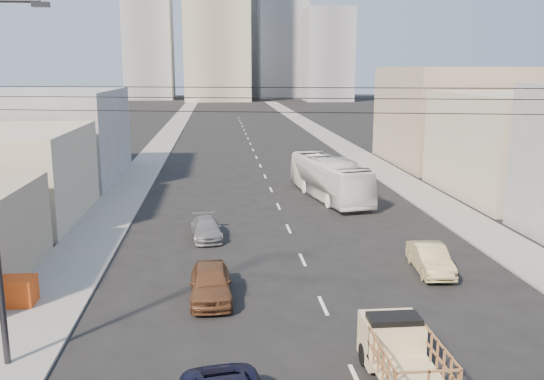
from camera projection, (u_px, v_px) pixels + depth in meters
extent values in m
cube|color=gray|center=(167.00, 137.00, 83.64)|extent=(3.50, 180.00, 0.12)
cube|color=gray|center=(326.00, 136.00, 85.81)|extent=(3.50, 180.00, 0.12)
cube|color=silver|center=(357.00, 380.00, 18.50)|extent=(0.15, 2.00, 0.01)
cube|color=silver|center=(323.00, 306.00, 24.34)|extent=(0.15, 2.00, 0.01)
cube|color=silver|center=(303.00, 260.00, 30.18)|extent=(0.15, 2.00, 0.01)
cube|color=silver|center=(289.00, 229.00, 36.03)|extent=(0.15, 2.00, 0.01)
cube|color=silver|center=(279.00, 206.00, 41.87)|extent=(0.15, 2.00, 0.01)
cube|color=silver|center=(271.00, 190.00, 47.72)|extent=(0.15, 2.00, 0.01)
cube|color=silver|center=(265.00, 176.00, 53.56)|extent=(0.15, 2.00, 0.01)
cube|color=silver|center=(260.00, 166.00, 59.41)|extent=(0.15, 2.00, 0.01)
cube|color=silver|center=(256.00, 157.00, 65.25)|extent=(0.15, 2.00, 0.01)
cube|color=silver|center=(253.00, 150.00, 71.10)|extent=(0.15, 2.00, 0.01)
cube|color=silver|center=(250.00, 144.00, 76.94)|extent=(0.15, 2.00, 0.01)
cube|color=silver|center=(248.00, 138.00, 82.79)|extent=(0.15, 2.00, 0.01)
cube|color=silver|center=(246.00, 134.00, 88.63)|extent=(0.15, 2.00, 0.01)
cube|color=silver|center=(244.00, 130.00, 94.48)|extent=(0.15, 2.00, 0.01)
cube|color=silver|center=(242.00, 126.00, 100.32)|extent=(0.15, 2.00, 0.01)
cube|color=silver|center=(241.00, 123.00, 106.17)|extent=(0.15, 2.00, 0.01)
cube|color=silver|center=(240.00, 120.00, 112.01)|extent=(0.15, 2.00, 0.01)
cube|color=silver|center=(239.00, 118.00, 117.86)|extent=(0.15, 2.00, 0.01)
cube|color=#CCB689|center=(410.00, 377.00, 17.36)|extent=(1.90, 3.00, 0.12)
cube|color=#CCB689|center=(391.00, 339.00, 19.26)|extent=(1.90, 1.60, 1.50)
cube|color=black|center=(394.00, 326.00, 18.89)|extent=(1.70, 0.90, 0.70)
cylinder|color=black|center=(365.00, 354.00, 19.39)|extent=(0.25, 0.76, 0.76)
cylinder|color=black|center=(414.00, 352.00, 19.55)|extent=(0.25, 0.76, 0.76)
imported|color=silver|center=(329.00, 178.00, 44.22)|extent=(4.66, 11.72, 3.18)
imported|color=brown|center=(211.00, 283.00, 24.90)|extent=(1.89, 4.46, 1.51)
imported|color=tan|center=(430.00, 259.00, 28.22)|extent=(1.76, 4.25, 1.37)
imported|color=slate|center=(206.00, 229.00, 33.94)|extent=(2.06, 4.21, 1.18)
cylinder|color=#2D2D33|center=(6.00, 1.00, 17.04)|extent=(2.00, 0.12, 0.12)
cube|color=#2D2D33|center=(41.00, 5.00, 17.16)|extent=(0.50, 0.25, 0.15)
cylinder|color=black|center=(371.00, 88.00, 16.09)|extent=(23.01, 5.02, 0.02)
cylinder|color=black|center=(371.00, 99.00, 16.15)|extent=(23.01, 5.02, 0.02)
cylinder|color=black|center=(370.00, 113.00, 16.23)|extent=(23.01, 5.02, 0.02)
cube|color=#C74312|center=(13.00, 300.00, 24.16)|extent=(1.80, 1.20, 0.38)
cube|color=#C74312|center=(13.00, 291.00, 24.08)|extent=(1.80, 1.20, 0.38)
cube|color=#C74312|center=(12.00, 283.00, 24.00)|extent=(1.80, 1.20, 0.38)
cube|color=#B0A88D|center=(525.00, 145.00, 44.79)|extent=(11.00, 14.00, 8.00)
cube|color=gray|center=(450.00, 116.00, 60.22)|extent=(12.00, 16.00, 10.00)
cube|color=gray|center=(49.00, 135.00, 51.92)|extent=(12.00, 16.00, 8.00)
cube|color=gray|center=(216.00, 1.00, 175.59)|extent=(20.00, 20.00, 60.00)
cube|color=gray|center=(282.00, 38.00, 194.29)|extent=(16.00, 16.00, 40.00)
cube|color=gray|center=(149.00, 46.00, 185.99)|extent=(15.00, 15.00, 34.00)
cube|color=gray|center=(245.00, 34.00, 207.39)|extent=(18.00, 18.00, 44.00)
cube|color=gray|center=(328.00, 55.00, 177.15)|extent=(14.00, 14.00, 28.00)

